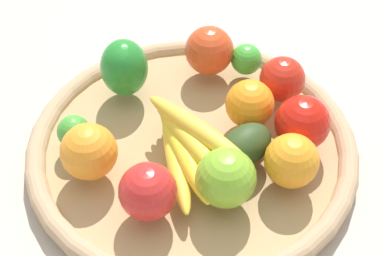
# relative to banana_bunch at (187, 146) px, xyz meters

# --- Properties ---
(ground_plane) EXTENTS (2.40, 2.40, 0.00)m
(ground_plane) POSITION_rel_banana_bunch_xyz_m (0.02, -0.04, -0.07)
(ground_plane) COLOR #BCADA3
(ground_plane) RESTS_ON ground
(basket) EXTENTS (0.46, 0.46, 0.03)m
(basket) POSITION_rel_banana_bunch_xyz_m (0.02, -0.04, -0.05)
(basket) COLOR tan
(basket) RESTS_ON ground_plane
(banana_bunch) EXTENTS (0.19, 0.14, 0.06)m
(banana_bunch) POSITION_rel_banana_bunch_xyz_m (0.00, 0.00, 0.00)
(banana_bunch) COLOR yellow
(banana_bunch) RESTS_ON basket
(apple_3) EXTENTS (0.10, 0.10, 0.07)m
(apple_3) POSITION_rel_banana_bunch_xyz_m (0.10, -0.17, 0.01)
(apple_3) COLOR #D94520
(apple_3) RESTS_ON basket
(apple_1) EXTENTS (0.10, 0.10, 0.08)m
(apple_1) POSITION_rel_banana_bunch_xyz_m (-0.07, 0.01, 0.01)
(apple_1) COLOR #81BA2F
(apple_1) RESTS_ON basket
(bell_pepper) EXTENTS (0.10, 0.10, 0.09)m
(bell_pepper) POSITION_rel_banana_bunch_xyz_m (0.16, -0.05, 0.01)
(bell_pepper) COLOR #26882F
(bell_pepper) RESTS_ON basket
(apple_0) EXTENTS (0.10, 0.10, 0.07)m
(apple_0) POSITION_rel_banana_bunch_xyz_m (-0.09, -0.13, 0.01)
(apple_0) COLOR red
(apple_0) RESTS_ON basket
(lime_1) EXTENTS (0.06, 0.06, 0.05)m
(lime_1) POSITION_rel_banana_bunch_xyz_m (0.14, 0.07, -0.01)
(lime_1) COLOR green
(lime_1) RESTS_ON basket
(apple_2) EXTENTS (0.08, 0.08, 0.07)m
(apple_2) POSITION_rel_banana_bunch_xyz_m (-0.02, 0.09, 0.01)
(apple_2) COLOR red
(apple_2) RESTS_ON basket
(orange_0) EXTENTS (0.10, 0.10, 0.07)m
(orange_0) POSITION_rel_banana_bunch_xyz_m (0.08, 0.09, 0.01)
(orange_0) COLOR orange
(orange_0) RESTS_ON basket
(apple_4) EXTENTS (0.09, 0.09, 0.07)m
(apple_4) POSITION_rel_banana_bunch_xyz_m (-0.02, -0.19, 0.00)
(apple_4) COLOR red
(apple_4) RESTS_ON basket
(orange_2) EXTENTS (0.09, 0.09, 0.07)m
(orange_2) POSITION_rel_banana_bunch_xyz_m (-0.12, -0.06, 0.00)
(orange_2) COLOR orange
(orange_2) RESTS_ON basket
(orange_1) EXTENTS (0.10, 0.10, 0.07)m
(orange_1) POSITION_rel_banana_bunch_xyz_m (-0.02, -0.11, 0.00)
(orange_1) COLOR orange
(orange_1) RESTS_ON basket
(lime_0) EXTENTS (0.07, 0.07, 0.05)m
(lime_0) POSITION_rel_banana_bunch_xyz_m (0.05, -0.20, -0.01)
(lime_0) COLOR green
(lime_0) RESTS_ON basket
(avocado) EXTENTS (0.06, 0.08, 0.05)m
(avocado) POSITION_rel_banana_bunch_xyz_m (-0.06, -0.05, -0.00)
(avocado) COLOR #2D411E
(avocado) RESTS_ON basket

